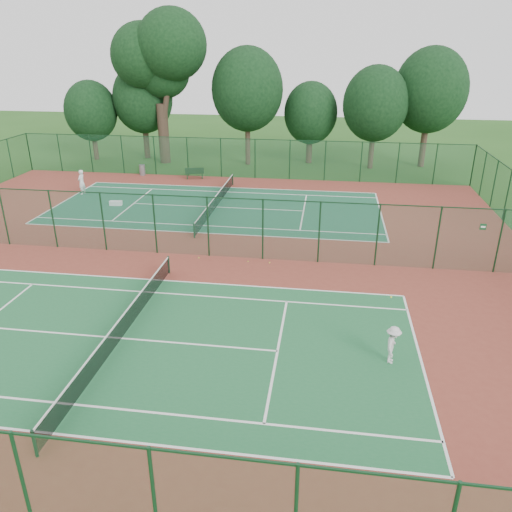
# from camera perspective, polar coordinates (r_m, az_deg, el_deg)

# --- Properties ---
(ground) EXTENTS (120.00, 120.00, 0.00)m
(ground) POSITION_cam_1_polar(r_m,az_deg,el_deg) (28.92, -8.34, 0.20)
(ground) COLOR #235119
(ground) RESTS_ON ground
(red_pad) EXTENTS (40.00, 36.00, 0.01)m
(red_pad) POSITION_cam_1_polar(r_m,az_deg,el_deg) (28.92, -8.34, 0.21)
(red_pad) COLOR maroon
(red_pad) RESTS_ON ground
(court_near) EXTENTS (23.77, 10.97, 0.01)m
(court_near) POSITION_cam_1_polar(r_m,az_deg,el_deg) (21.41, -15.05, -9.09)
(court_near) COLOR #1E5F34
(court_near) RESTS_ON red_pad
(court_far) EXTENTS (23.77, 10.97, 0.01)m
(court_far) POSITION_cam_1_polar(r_m,az_deg,el_deg) (37.09, -4.51, 5.59)
(court_far) COLOR #1B5538
(court_far) RESTS_ON red_pad
(fence_north) EXTENTS (40.00, 0.09, 3.50)m
(fence_north) POSITION_cam_1_polar(r_m,az_deg,el_deg) (45.18, -2.08, 11.12)
(fence_north) COLOR #1A5031
(fence_north) RESTS_ON ground
(fence_divider) EXTENTS (40.00, 0.09, 3.50)m
(fence_divider) POSITION_cam_1_polar(r_m,az_deg,el_deg) (28.29, -8.54, 3.49)
(fence_divider) COLOR #194D33
(fence_divider) RESTS_ON ground
(tennis_net_near) EXTENTS (0.10, 12.90, 0.97)m
(tennis_net_near) POSITION_cam_1_polar(r_m,az_deg,el_deg) (21.14, -15.19, -7.87)
(tennis_net_near) COLOR #12331F
(tennis_net_near) RESTS_ON ground
(tennis_net_far) EXTENTS (0.10, 12.90, 0.97)m
(tennis_net_far) POSITION_cam_1_polar(r_m,az_deg,el_deg) (36.93, -4.53, 6.37)
(tennis_net_far) COLOR #153A20
(tennis_net_far) RESTS_ON ground
(player_near) EXTENTS (0.76, 1.07, 1.51)m
(player_near) POSITION_cam_1_polar(r_m,az_deg,el_deg) (19.59, 15.35, -9.76)
(player_near) COLOR silver
(player_near) RESTS_ON court_near
(player_far) EXTENTS (0.55, 0.76, 1.94)m
(player_far) POSITION_cam_1_polar(r_m,az_deg,el_deg) (42.43, -19.31, 7.98)
(player_far) COLOR white
(player_far) RESTS_ON court_far
(trash_bin) EXTENTS (0.69, 0.69, 0.95)m
(trash_bin) POSITION_cam_1_polar(r_m,az_deg,el_deg) (47.44, -12.87, 9.56)
(trash_bin) COLOR gray
(trash_bin) RESTS_ON red_pad
(bench) EXTENTS (1.73, 0.90, 1.02)m
(bench) POSITION_cam_1_polar(r_m,az_deg,el_deg) (45.27, -7.04, 9.40)
(bench) COLOR black
(bench) RESTS_ON red_pad
(kit_bag) EXTENTS (0.95, 0.44, 0.34)m
(kit_bag) POSITION_cam_1_polar(r_m,az_deg,el_deg) (38.79, -15.73, 5.83)
(kit_bag) COLOR white
(kit_bag) RESTS_ON red_pad
(stray_ball_a) EXTENTS (0.07, 0.07, 0.07)m
(stray_ball_a) POSITION_cam_1_polar(r_m,az_deg,el_deg) (27.42, 1.56, -0.76)
(stray_ball_a) COLOR yellow
(stray_ball_a) RESTS_ON red_pad
(stray_ball_b) EXTENTS (0.06, 0.06, 0.06)m
(stray_ball_b) POSITION_cam_1_polar(r_m,az_deg,el_deg) (27.57, -0.91, -0.62)
(stray_ball_b) COLOR gold
(stray_ball_b) RESTS_ON red_pad
(stray_ball_c) EXTENTS (0.07, 0.07, 0.07)m
(stray_ball_c) POSITION_cam_1_polar(r_m,az_deg,el_deg) (28.22, -6.55, -0.20)
(stray_ball_c) COLOR #C9EA36
(stray_ball_c) RESTS_ON red_pad
(big_tree) EXTENTS (9.32, 6.83, 14.32)m
(big_tree) POSITION_cam_1_polar(r_m,az_deg,el_deg) (51.37, -10.96, 21.62)
(big_tree) COLOR #35261D
(big_tree) RESTS_ON ground
(evergreen_row) EXTENTS (39.00, 5.00, 12.00)m
(evergreen_row) POSITION_cam_1_polar(r_m,az_deg,el_deg) (51.50, -0.24, 10.62)
(evergreen_row) COLOR black
(evergreen_row) RESTS_ON ground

